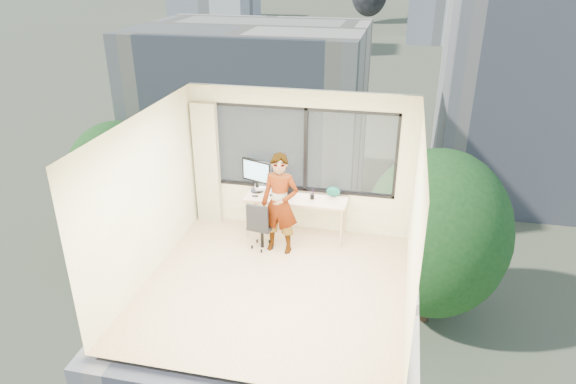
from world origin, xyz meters
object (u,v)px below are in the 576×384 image
(desk, at_px, (296,216))
(chair, at_px, (262,224))
(laptop, at_px, (282,189))
(handbag, at_px, (333,191))
(monitor, at_px, (257,176))
(person, at_px, (280,204))
(game_console, at_px, (263,187))

(desk, xyz_separation_m, chair, (-0.48, -0.57, 0.08))
(laptop, distance_m, handbag, 0.91)
(desk, relative_size, monitor, 2.96)
(desk, distance_m, person, 0.78)
(desk, distance_m, chair, 0.75)
(desk, height_order, chair, chair)
(desk, height_order, monitor, monitor)
(chair, relative_size, game_console, 3.02)
(monitor, xyz_separation_m, game_console, (0.08, 0.10, -0.27))
(monitor, distance_m, handbag, 1.40)
(desk, relative_size, laptop, 4.63)
(person, relative_size, handbag, 7.15)
(laptop, bearing_deg, game_console, 171.84)
(desk, xyz_separation_m, game_console, (-0.66, 0.21, 0.41))
(game_console, height_order, handbag, handbag)
(chair, relative_size, person, 0.52)
(chair, height_order, laptop, laptop)
(chair, distance_m, monitor, 0.94)
(monitor, height_order, handbag, monitor)
(monitor, relative_size, game_console, 2.03)
(person, bearing_deg, laptop, 104.52)
(game_console, bearing_deg, laptop, -46.68)
(handbag, bearing_deg, monitor, -165.68)
(laptop, bearing_deg, handbag, 27.78)
(person, height_order, monitor, person)
(desk, relative_size, handbag, 7.35)
(person, relative_size, game_console, 5.85)
(monitor, xyz_separation_m, handbag, (1.38, 0.07, -0.21))
(monitor, bearing_deg, handbag, 22.84)
(game_console, height_order, laptop, laptop)
(desk, bearing_deg, chair, -130.15)
(person, height_order, laptop, person)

